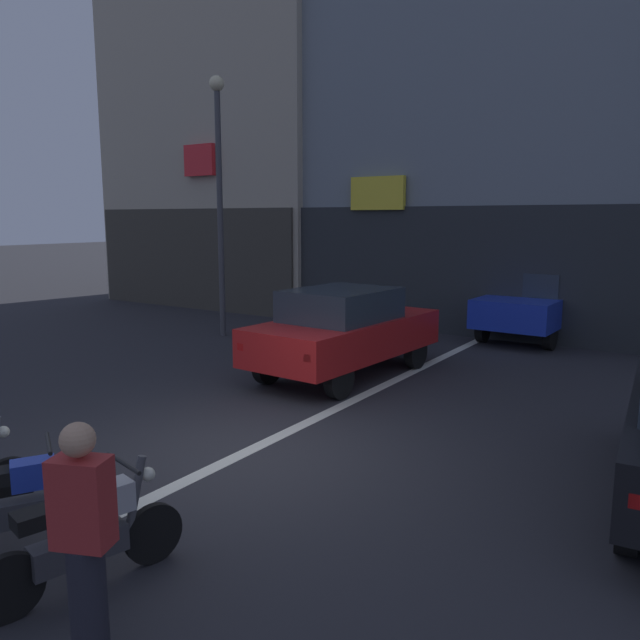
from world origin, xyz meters
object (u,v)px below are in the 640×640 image
car_blue_down_street (534,301)px  person_by_motorcycles (85,546)px  motorcycle_silver_row_centre (87,535)px  street_lamp (219,179)px  car_red_crossing_near (344,329)px  motorcycle_blue_row_left_mid (11,504)px

car_blue_down_street → person_by_motorcycles: person_by_motorcycles is taller
car_blue_down_street → motorcycle_silver_row_centre: size_ratio=2.54×
car_blue_down_street → street_lamp: bearing=-148.0°
car_red_crossing_near → motorcycle_blue_row_left_mid: size_ratio=2.84×
car_blue_down_street → street_lamp: size_ratio=0.67×
motorcycle_blue_row_left_mid → person_by_motorcycles: size_ratio=0.89×
motorcycle_blue_row_left_mid → person_by_motorcycles: person_by_motorcycles is taller
car_blue_down_street → motorcycle_silver_row_centre: 12.71m
street_lamp → person_by_motorcycles: bearing=-52.0°
motorcycle_blue_row_left_mid → person_by_motorcycles: bearing=-16.3°
motorcycle_blue_row_left_mid → car_red_crossing_near: bearing=96.4°
motorcycle_silver_row_centre → person_by_motorcycles: size_ratio=0.98×
person_by_motorcycles → motorcycle_blue_row_left_mid: bearing=163.7°
car_red_crossing_near → street_lamp: size_ratio=0.68×
motorcycle_silver_row_centre → person_by_motorcycles: person_by_motorcycles is taller
car_red_crossing_near → person_by_motorcycles: person_by_motorcycles is taller
car_red_crossing_near → car_blue_down_street: same height
motorcycle_silver_row_centre → person_by_motorcycles: 1.02m
car_blue_down_street → street_lamp: 8.24m
car_red_crossing_near → street_lamp: (-4.61, 1.78, 2.94)m
car_red_crossing_near → motorcycle_silver_row_centre: 7.08m
car_red_crossing_near → motorcycle_silver_row_centre: bearing=-75.4°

